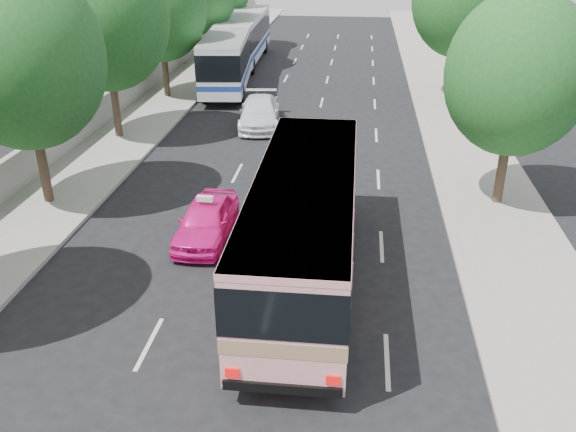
# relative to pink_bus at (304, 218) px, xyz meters

# --- Properties ---
(ground) EXTENTS (120.00, 120.00, 0.00)m
(ground) POSITION_rel_pink_bus_xyz_m (-1.80, -1.42, -2.18)
(ground) COLOR black
(ground) RESTS_ON ground
(sidewalk_left) EXTENTS (4.00, 90.00, 0.15)m
(sidewalk_left) POSITION_rel_pink_bus_xyz_m (-10.30, 18.58, -2.10)
(sidewalk_left) COLOR #9E998E
(sidewalk_left) RESTS_ON ground
(sidewalk_right) EXTENTS (4.00, 90.00, 0.12)m
(sidewalk_right) POSITION_rel_pink_bus_xyz_m (6.70, 18.58, -2.12)
(sidewalk_right) COLOR #9E998E
(sidewalk_right) RESTS_ON ground
(low_wall) EXTENTS (0.30, 90.00, 1.50)m
(low_wall) POSITION_rel_pink_bus_xyz_m (-12.10, 18.58, -1.28)
(low_wall) COLOR #9E998E
(low_wall) RESTS_ON sidewalk_left
(tree_left_b) EXTENTS (5.70, 5.70, 8.88)m
(tree_left_b) POSITION_rel_pink_bus_xyz_m (-10.22, 4.53, 3.64)
(tree_left_b) COLOR #38281E
(tree_left_b) RESTS_ON ground
(tree_left_c) EXTENTS (6.00, 6.00, 9.35)m
(tree_left_c) POSITION_rel_pink_bus_xyz_m (-10.42, 12.53, 3.95)
(tree_left_c) COLOR #38281E
(tree_left_c) RESTS_ON ground
(tree_left_d) EXTENTS (5.52, 5.52, 8.60)m
(tree_left_d) POSITION_rel_pink_bus_xyz_m (-10.32, 20.53, 3.46)
(tree_left_d) COLOR #38281E
(tree_left_d) RESTS_ON ground
(tree_right_near) EXTENTS (5.10, 5.10, 7.95)m
(tree_right_near) POSITION_rel_pink_bus_xyz_m (6.97, 6.53, 3.03)
(tree_right_near) COLOR #38281E
(tree_right_near) RESTS_ON ground
(pink_bus) EXTENTS (2.84, 10.97, 3.50)m
(pink_bus) POSITION_rel_pink_bus_xyz_m (0.00, 0.00, 0.00)
(pink_bus) COLOR pink
(pink_bus) RESTS_ON ground
(pink_taxi) EXTENTS (1.73, 4.18, 1.42)m
(pink_taxi) POSITION_rel_pink_bus_xyz_m (-3.56, 2.46, -1.47)
(pink_taxi) COLOR #F0148C
(pink_taxi) RESTS_ON ground
(white_pickup) EXTENTS (2.60, 5.24, 1.47)m
(white_pickup) POSITION_rel_pink_bus_xyz_m (-3.80, 15.48, -1.44)
(white_pickup) COLOR white
(white_pickup) RESTS_ON ground
(tour_coach_front) EXTENTS (3.75, 12.12, 3.57)m
(tour_coach_front) POSITION_rel_pink_bus_xyz_m (-7.13, 23.90, -0.03)
(tour_coach_front) COLOR silver
(tour_coach_front) RESTS_ON ground
(tour_coach_rear) EXTENTS (3.01, 12.08, 3.59)m
(tour_coach_rear) POSITION_rel_pink_bus_xyz_m (-7.53, 31.81, -0.02)
(tour_coach_rear) COLOR white
(tour_coach_rear) RESTS_ON ground
(taxi_roof_sign) EXTENTS (0.55, 0.19, 0.18)m
(taxi_roof_sign) POSITION_rel_pink_bus_xyz_m (-3.56, 2.46, -0.67)
(taxi_roof_sign) COLOR silver
(taxi_roof_sign) RESTS_ON pink_taxi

